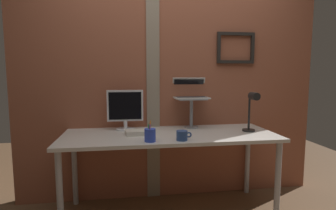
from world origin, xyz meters
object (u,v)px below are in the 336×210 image
monitor (125,108)px  laptop (190,92)px  desk_lamp (252,107)px  pen_cup (150,135)px  coffee_mug (182,135)px

monitor → laptop: bearing=6.0°
monitor → desk_lamp: size_ratio=1.03×
desk_lamp → monitor: bearing=165.8°
pen_cup → coffee_mug: size_ratio=1.37×
pen_cup → coffee_mug: pen_cup is taller
monitor → pen_cup: 0.56m
monitor → laptop: laptop is taller
laptop → pen_cup: 0.79m
laptop → desk_lamp: bearing=-35.8°
desk_lamp → coffee_mug: 0.75m
desk_lamp → coffee_mug: size_ratio=2.94×
pen_cup → desk_lamp: bearing=12.2°
laptop → coffee_mug: laptop is taller
desk_lamp → pen_cup: (-0.96, -0.21, -0.18)m
monitor → laptop: size_ratio=1.13×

